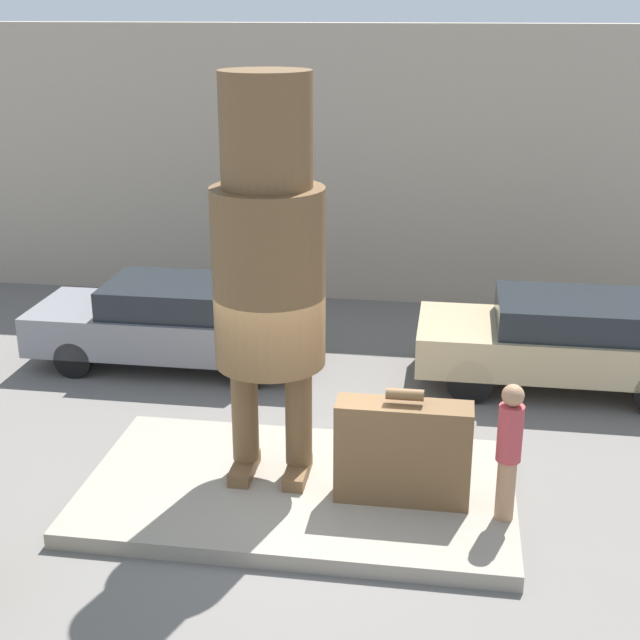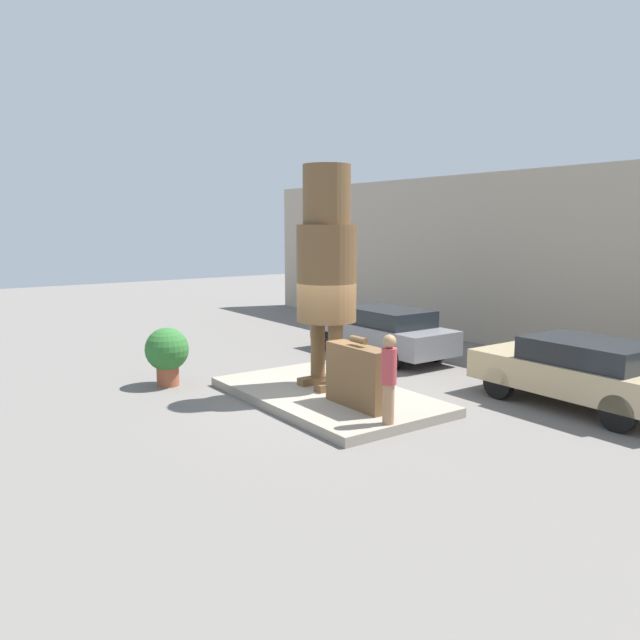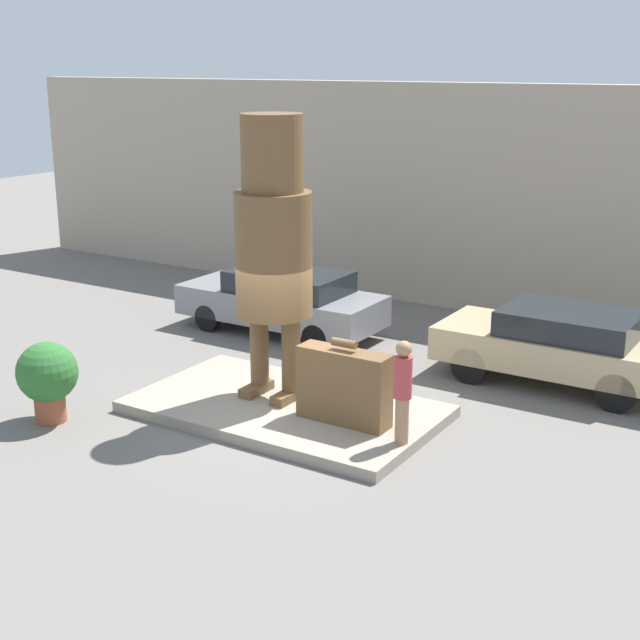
{
  "view_description": "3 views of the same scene",
  "coord_description": "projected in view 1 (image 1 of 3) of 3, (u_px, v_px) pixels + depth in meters",
  "views": [
    {
      "loc": [
        1.68,
        -9.31,
        5.67
      ],
      "look_at": [
        0.21,
        0.3,
        2.2
      ],
      "focal_mm": 50.0,
      "sensor_mm": 36.0,
      "label": 1
    },
    {
      "loc": [
        10.53,
        -7.65,
        3.75
      ],
      "look_at": [
        0.04,
        -0.22,
        1.77
      ],
      "focal_mm": 35.0,
      "sensor_mm": 36.0,
      "label": 2
    },
    {
      "loc": [
        8.01,
        -11.68,
        5.82
      ],
      "look_at": [
        0.52,
        0.28,
        1.69
      ],
      "focal_mm": 50.0,
      "sensor_mm": 36.0,
      "label": 3
    }
  ],
  "objects": [
    {
      "name": "ground_plane",
      "position": [
        299.0,
        498.0,
        10.81
      ],
      "size": [
        60.0,
        60.0,
        0.0
      ],
      "primitive_type": "plane",
      "color": "slate"
    },
    {
      "name": "pedestal",
      "position": [
        299.0,
        491.0,
        10.78
      ],
      "size": [
        5.15,
        2.99,
        0.19
      ],
      "color": "gray",
      "rests_on": "ground_plane"
    },
    {
      "name": "building_backdrop",
      "position": [
        369.0,
        166.0,
        17.39
      ],
      "size": [
        28.0,
        0.6,
        5.32
      ],
      "color": "tan",
      "rests_on": "ground_plane"
    },
    {
      "name": "statue_figure",
      "position": [
        268.0,
        252.0,
        10.09
      ],
      "size": [
        1.3,
        1.3,
        4.81
      ],
      "color": "brown",
      "rests_on": "pedestal"
    },
    {
      "name": "giant_suitcase",
      "position": [
        403.0,
        452.0,
        10.22
      ],
      "size": [
        1.56,
        0.45,
        1.4
      ],
      "color": "brown",
      "rests_on": "pedestal"
    },
    {
      "name": "tourist",
      "position": [
        509.0,
        447.0,
        9.74
      ],
      "size": [
        0.28,
        0.28,
        1.63
      ],
      "color": "#A87A56",
      "rests_on": "pedestal"
    },
    {
      "name": "parked_car_grey",
      "position": [
        176.0,
        321.0,
        14.59
      ],
      "size": [
        4.6,
        1.76,
        1.41
      ],
      "rotation": [
        0.0,
        0.0,
        3.14
      ],
      "color": "gray",
      "rests_on": "ground_plane"
    },
    {
      "name": "parked_car_tan",
      "position": [
        563.0,
        339.0,
        13.72
      ],
      "size": [
        4.34,
        1.86,
        1.44
      ],
      "rotation": [
        0.0,
        0.0,
        3.14
      ],
      "color": "tan",
      "rests_on": "ground_plane"
    }
  ]
}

